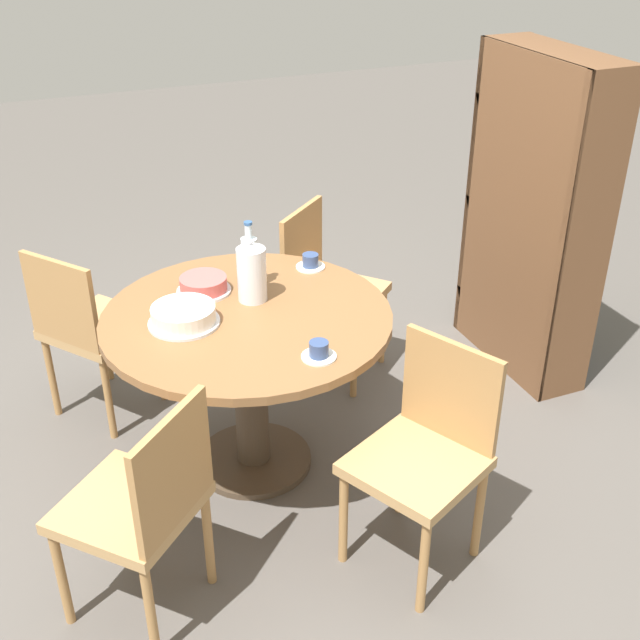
{
  "coord_description": "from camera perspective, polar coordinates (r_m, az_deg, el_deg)",
  "views": [
    {
      "loc": [
        2.69,
        -0.8,
        2.31
      ],
      "look_at": [
        0.0,
        0.32,
        0.66
      ],
      "focal_mm": 45.0,
      "sensor_mm": 36.0,
      "label": 1
    }
  ],
  "objects": [
    {
      "name": "ground_plane",
      "position": [
        3.64,
        -4.69,
        -10.02
      ],
      "size": [
        14.0,
        14.0,
        0.0
      ],
      "primitive_type": "plane",
      "color": "#56514C"
    },
    {
      "name": "cup_a",
      "position": [
        3.57,
        -0.69,
        4.12
      ],
      "size": [
        0.13,
        0.13,
        0.07
      ],
      "color": "silver",
      "rests_on": "dining_table"
    },
    {
      "name": "cake_second",
      "position": [
        3.39,
        -8.28,
        2.48
      ],
      "size": [
        0.23,
        0.23,
        0.07
      ],
      "color": "silver",
      "rests_on": "dining_table"
    },
    {
      "name": "coffee_pot",
      "position": [
        3.27,
        -4.88,
        3.38
      ],
      "size": [
        0.12,
        0.12,
        0.27
      ],
      "color": "silver",
      "rests_on": "dining_table"
    },
    {
      "name": "cup_b",
      "position": [
        2.91,
        -0.08,
        -2.25
      ],
      "size": [
        0.13,
        0.13,
        0.07
      ],
      "color": "silver",
      "rests_on": "dining_table"
    },
    {
      "name": "chair_c",
      "position": [
        2.95,
        7.5,
        -9.18
      ],
      "size": [
        0.56,
        0.56,
        0.87
      ],
      "rotation": [
        0.0,
        0.0,
        6.74
      ],
      "color": "#A87A47",
      "rests_on": "ground_plane"
    },
    {
      "name": "cake_main",
      "position": [
        3.16,
        -9.68,
        0.3
      ],
      "size": [
        0.28,
        0.28,
        0.07
      ],
      "color": "silver",
      "rests_on": "dining_table"
    },
    {
      "name": "chair_b",
      "position": [
        2.77,
        -12.49,
        -12.67
      ],
      "size": [
        0.59,
        0.59,
        0.87
      ],
      "rotation": [
        0.0,
        0.0,
        5.47
      ],
      "color": "#A87A47",
      "rests_on": "ground_plane"
    },
    {
      "name": "chair_d",
      "position": [
        4.02,
        0.47,
        2.44
      ],
      "size": [
        0.59,
        0.59,
        0.87
      ],
      "rotation": [
        0.0,
        0.0,
        8.57
      ],
      "color": "#A87A47",
      "rests_on": "ground_plane"
    },
    {
      "name": "bookshelf",
      "position": [
        4.11,
        14.7,
        6.72
      ],
      "size": [
        0.82,
        0.28,
        1.61
      ],
      "rotation": [
        0.0,
        0.0,
        3.14
      ],
      "color": "brown",
      "rests_on": "ground_plane"
    },
    {
      "name": "dining_table",
      "position": [
        3.3,
        -5.1,
        -2.14
      ],
      "size": [
        1.17,
        1.17,
        0.75
      ],
      "color": "#473828",
      "rests_on": "ground_plane"
    },
    {
      "name": "chair_a",
      "position": [
        3.81,
        -16.03,
        -0.43
      ],
      "size": [
        0.59,
        0.59,
        0.87
      ],
      "rotation": [
        0.0,
        0.0,
        3.79
      ],
      "color": "#A87A47",
      "rests_on": "ground_plane"
    },
    {
      "name": "water_bottle",
      "position": [
        3.37,
        -5.02,
        4.2
      ],
      "size": [
        0.07,
        0.07,
        0.3
      ],
      "color": "silver",
      "rests_on": "dining_table"
    }
  ]
}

